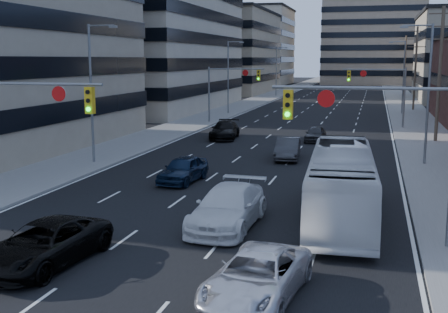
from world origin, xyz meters
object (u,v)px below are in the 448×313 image
Objects in this scene: silver_suv at (257,276)px; sedan_blue at (183,169)px; black_pickup at (45,244)px; transit_bus at (341,184)px; white_van at (228,207)px.

sedan_blue reaches higher than silver_suv.
silver_suv is 15.92m from sedan_blue.
silver_suv is 1.15× the size of sedan_blue.
black_pickup is 12.29m from transit_bus.
black_pickup is 0.47× the size of transit_bus.
sedan_blue is at bearing 123.71° from silver_suv.
sedan_blue is (-7.18, 14.21, 0.05)m from silver_suv.
black_pickup is at bearing -179.48° from silver_suv.
silver_suv is at bearing -104.61° from transit_bus.
transit_bus is 2.60× the size of sedan_blue.
silver_suv is 0.44× the size of transit_bus.
white_van is at bearing 118.29° from silver_suv.
white_van is at bearing -155.58° from transit_bus.
transit_bus reaches higher than black_pickup.
black_pickup is 1.06× the size of silver_suv.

